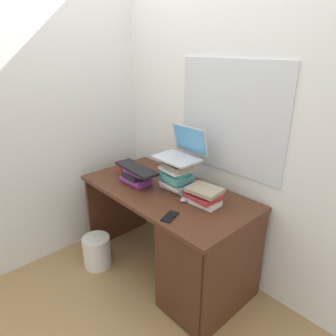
{
  "coord_description": "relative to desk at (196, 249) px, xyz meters",
  "views": [
    {
      "loc": [
        1.56,
        -1.41,
        1.77
      ],
      "look_at": [
        0.01,
        0.02,
        0.92
      ],
      "focal_mm": 32.64,
      "sensor_mm": 36.0,
      "label": 1
    }
  ],
  "objects": [
    {
      "name": "keyboard",
      "position": [
        -0.6,
        -0.06,
        0.47
      ],
      "size": [
        0.43,
        0.16,
        0.02
      ],
      "primitive_type": "cube",
      "rotation": [
        0.0,
        0.0,
        -0.06
      ],
      "color": "black",
      "rests_on": "book_stack_keyboard_riser"
    },
    {
      "name": "book_stack_side",
      "position": [
        -0.02,
        0.08,
        0.4
      ],
      "size": [
        0.25,
        0.2,
        0.12
      ],
      "color": "white",
      "rests_on": "desk"
    },
    {
      "name": "laptop",
      "position": [
        -0.31,
        0.16,
        0.64
      ],
      "size": [
        0.33,
        0.29,
        0.23
      ],
      "color": "#B7BABF",
      "rests_on": "book_stack_tall"
    },
    {
      "name": "book_stack_tall",
      "position": [
        -0.32,
        0.1,
        0.45
      ],
      "size": [
        0.25,
        0.21,
        0.24
      ],
      "color": "white",
      "rests_on": "desk"
    },
    {
      "name": "wastebasket",
      "position": [
        -0.79,
        -0.37,
        -0.27
      ],
      "size": [
        0.23,
        0.23,
        0.27
      ],
      "primitive_type": "cylinder",
      "color": "silver",
      "rests_on": "ground"
    },
    {
      "name": "desk",
      "position": [
        0.0,
        0.0,
        0.0
      ],
      "size": [
        1.38,
        0.7,
        0.74
      ],
      "color": "#4C2819",
      "rests_on": "ground"
    },
    {
      "name": "computer_mouse",
      "position": [
        -0.12,
        0.02,
        0.35
      ],
      "size": [
        0.06,
        0.1,
        0.04
      ],
      "primitive_type": "ellipsoid",
      "color": "#A5A8AD",
      "rests_on": "desk"
    },
    {
      "name": "ground_plane",
      "position": [
        -0.35,
        0.03,
        -0.41
      ],
      "size": [
        6.0,
        6.0,
        0.0
      ],
      "primitive_type": "plane",
      "color": "#9E7A4C"
    },
    {
      "name": "book_stack_keyboard_riser",
      "position": [
        -0.6,
        -0.06,
        0.39
      ],
      "size": [
        0.24,
        0.18,
        0.12
      ],
      "color": "#8C338C",
      "rests_on": "desk"
    },
    {
      "name": "cell_phone",
      "position": [
        -0.04,
        -0.22,
        0.34
      ],
      "size": [
        0.11,
        0.15,
        0.01
      ],
      "primitive_type": "cube",
      "rotation": [
        0.0,
        0.0,
        0.33
      ],
      "color": "black",
      "rests_on": "desk"
    },
    {
      "name": "wall_left",
      "position": [
        -1.24,
        0.03,
        0.89
      ],
      "size": [
        0.05,
        6.0,
        2.6
      ],
      "primitive_type": "cube",
      "color": "silver",
      "rests_on": "ground"
    },
    {
      "name": "wall_back",
      "position": [
        -0.35,
        0.42,
        0.89
      ],
      "size": [
        6.0,
        0.06,
        2.6
      ],
      "color": "white",
      "rests_on": "ground"
    },
    {
      "name": "mug",
      "position": [
        -0.91,
        0.01,
        0.38
      ],
      "size": [
        0.12,
        0.08,
        0.09
      ],
      "color": "#B23F33",
      "rests_on": "desk"
    }
  ]
}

